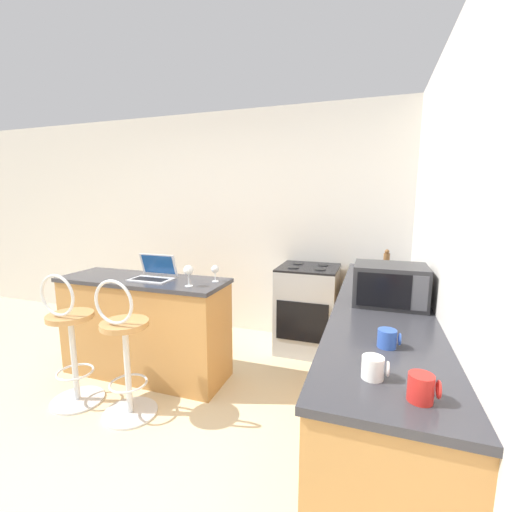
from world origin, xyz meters
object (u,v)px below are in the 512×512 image
mug_white (374,368)px  wine_glass_tall (215,270)px  bar_stool_near (71,342)px  microwave (390,285)px  pepper_mill (386,265)px  stove_range (307,308)px  mug_blue (388,338)px  wine_glass_short (188,271)px  laptop (154,273)px  mug_red (422,388)px  toaster (387,275)px  bar_stool_far (125,352)px

mug_white → wine_glass_tall: bearing=135.9°
bar_stool_near → microwave: 2.41m
pepper_mill → stove_range: bearing=158.3°
mug_blue → wine_glass_short: (-1.48, 0.70, 0.08)m
pepper_mill → laptop: bearing=-160.3°
mug_red → mug_white: bearing=146.0°
mug_blue → laptop: bearing=156.2°
bar_stool_near → mug_red: size_ratio=10.08×
microwave → toaster: size_ratio=1.85×
wine_glass_short → pepper_mill: bearing=28.6°
laptop → wine_glass_short: size_ratio=2.07×
bar_stool_far → laptop: bearing=103.3°
laptop → pepper_mill: pepper_mill is taller
bar_stool_far → laptop: size_ratio=2.97×
wine_glass_short → mug_blue: bearing=-25.5°
pepper_mill → mug_white: bearing=-92.9°
mug_white → pepper_mill: size_ratio=0.40×
microwave → mug_red: bearing=-86.7°
stove_range → pepper_mill: pepper_mill is taller
toaster → wine_glass_tall: toaster is taller
bar_stool_near → wine_glass_tall: (0.92, 0.67, 0.50)m
bar_stool_near → laptop: 0.83m
laptop → toaster: size_ratio=1.45×
mug_red → mug_white: mug_red is taller
mug_blue → pepper_mill: (0.03, 1.53, 0.08)m
microwave → bar_stool_near: bearing=-168.3°
toaster → pepper_mill: pepper_mill is taller
mug_red → wine_glass_tall: 1.97m
laptop → toaster: laptop is taller
bar_stool_far → laptop: laptop is taller
laptop → mug_blue: laptop is taller
wine_glass_short → mug_red: bearing=-35.8°
bar_stool_far → wine_glass_tall: size_ratio=7.52×
laptop → toaster: bearing=10.7°
stove_range → laptop: bearing=-140.4°
bar_stool_far → mug_white: bearing=-18.5°
bar_stool_far → mug_red: size_ratio=10.08×
stove_range → mug_blue: bearing=-68.7°
mug_white → pepper_mill: bearing=87.1°
toaster → mug_red: 1.63m
mug_white → bar_stool_far: bearing=161.5°
microwave → mug_red: (0.07, -1.15, -0.08)m
bar_stool_near → stove_range: bar_stool_near is taller
bar_stool_far → microwave: bearing=14.9°
bar_stool_near → wine_glass_tall: bearing=36.0°
toaster → bar_stool_near: bearing=-157.4°
bar_stool_far → toaster: (1.79, 0.96, 0.50)m
microwave → pepper_mill: size_ratio=1.76×
bar_stool_near → stove_range: (1.56, 1.57, -0.05)m
wine_glass_short → mug_white: (1.41, -1.03, -0.08)m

